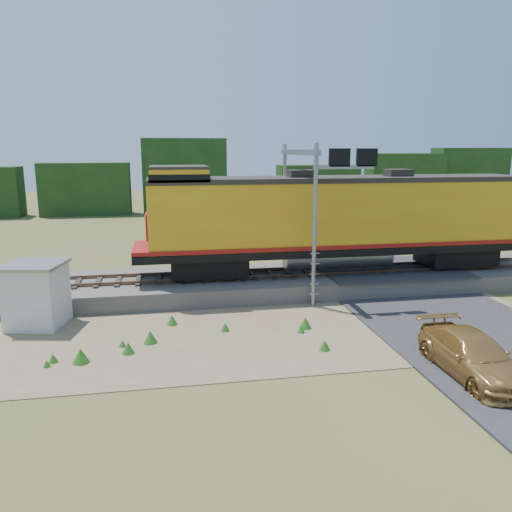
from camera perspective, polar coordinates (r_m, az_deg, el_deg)
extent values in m
plane|color=#475123|center=(18.77, 2.82, -9.05)|extent=(140.00, 140.00, 0.00)
cube|color=slate|center=(24.24, -0.35, -3.12)|extent=(70.00, 5.00, 0.80)
cube|color=brown|center=(23.43, -0.05, -2.45)|extent=(70.00, 0.10, 0.16)
cube|color=brown|center=(24.80, -0.64, -1.62)|extent=(70.00, 0.10, 0.16)
cube|color=#8C7754|center=(18.90, -3.51, -8.85)|extent=(26.00, 8.00, 0.03)
cube|color=#38383A|center=(26.21, 14.91, -1.40)|extent=(7.00, 5.20, 0.06)
cube|color=#38383A|center=(41.11, 5.46, 2.64)|extent=(7.00, 24.00, 0.08)
cube|color=#183312|center=(55.30, -6.10, 8.40)|extent=(36.00, 3.00, 6.50)
cube|color=black|center=(23.73, -5.42, -1.01)|extent=(3.54, 2.26, 0.89)
cube|color=black|center=(27.83, 21.82, 0.11)|extent=(3.54, 2.26, 0.89)
cube|color=black|center=(24.93, 9.35, 0.97)|extent=(19.67, 2.95, 0.35)
cylinder|color=gray|center=(25.03, 9.32, -0.09)|extent=(5.41, 1.18, 1.18)
cube|color=orange|center=(24.66, 9.49, 4.86)|extent=(18.20, 2.85, 3.05)
cube|color=maroon|center=(24.88, 9.38, 1.64)|extent=(19.67, 3.00, 0.18)
cube|color=#28231E|center=(24.51, 9.62, 8.67)|extent=(18.20, 2.90, 0.24)
cube|color=orange|center=(23.08, -8.83, 9.05)|extent=(2.56, 2.85, 0.69)
cube|color=#28231E|center=(23.06, -8.87, 10.00)|extent=(2.56, 2.90, 0.12)
cube|color=black|center=(23.08, -8.83, 8.93)|extent=(2.61, 2.90, 0.34)
cube|color=maroon|center=(23.30, -12.29, 3.47)|extent=(0.10, 1.97, 1.18)
cube|color=#28231E|center=(23.91, 5.14, 9.24)|extent=(1.18, 0.98, 0.44)
cube|color=#28231E|center=(25.65, 15.94, 9.03)|extent=(1.18, 0.98, 0.44)
cube|color=silver|center=(21.11, -23.77, -4.23)|extent=(2.27, 2.27, 2.41)
cube|color=gray|center=(20.82, -24.06, -0.92)|extent=(2.50, 2.50, 0.12)
cylinder|color=gray|center=(21.41, 6.71, 3.29)|extent=(0.18, 0.18, 7.03)
cylinder|color=gray|center=(26.77, 3.24, 5.11)|extent=(0.18, 0.18, 7.03)
cube|color=gray|center=(23.85, 4.92, 11.74)|extent=(0.25, 6.20, 0.25)
cube|color=gray|center=(21.56, 9.99, 9.96)|extent=(2.61, 0.15, 0.15)
cube|color=black|center=(21.48, 9.52, 11.04)|extent=(0.90, 0.15, 0.75)
cube|color=black|center=(21.91, 12.55, 10.94)|extent=(0.90, 0.15, 0.75)
imported|color=#B58443|center=(16.77, 23.55, -10.39)|extent=(1.81, 4.42, 1.28)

